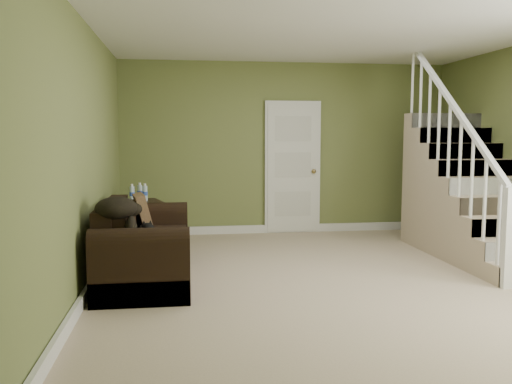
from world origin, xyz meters
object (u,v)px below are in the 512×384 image
object	(u,v)px
cat	(147,231)
banana	(152,241)
sofa	(142,250)
side_table	(140,225)

from	to	relation	value
cat	banana	world-z (taller)	cat
cat	banana	distance (m)	0.25
banana	sofa	bearing A→B (deg)	83.58
sofa	side_table	distance (m)	1.49
side_table	cat	distance (m)	1.66
side_table	banana	xyz separation A→B (m)	(0.26, -1.88, 0.14)
side_table	cat	world-z (taller)	side_table
sofa	cat	world-z (taller)	sofa
side_table	cat	size ratio (longest dim) A/B	1.85
banana	cat	bearing A→B (deg)	80.68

